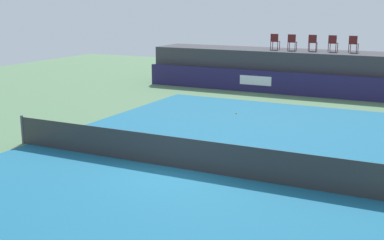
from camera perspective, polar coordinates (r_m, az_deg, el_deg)
The scene contains 12 objects.
ground_plane at distance 17.68m, azimuth 3.25°, elevation -2.71°, with size 48.00×48.00×0.00m, color #4C704C.
court_inner at distance 15.08m, azimuth -1.29°, elevation -5.47°, with size 12.00×22.00×0.00m, color #16597A.
sponsor_wall at distance 27.31m, azimuth 12.01°, elevation 3.93°, with size 18.00×0.22×1.20m.
spectator_platform at distance 28.97m, azimuth 12.99°, elevation 5.39°, with size 18.00×2.80×2.20m, color #38383D.
spectator_chair_far_left at distance 29.36m, azimuth 9.30°, elevation 8.78°, with size 0.45×0.45×0.89m.
spectator_chair_left at distance 29.01m, azimuth 11.18°, elevation 8.65°, with size 0.47×0.47×0.89m.
spectator_chair_center at distance 28.89m, azimuth 13.41°, elevation 8.53°, with size 0.48×0.48×0.89m.
spectator_chair_right at distance 28.73m, azimuth 15.55°, elevation 8.39°, with size 0.46×0.46×0.89m.
spectator_chair_far_right at distance 28.59m, azimuth 17.68°, elevation 8.23°, with size 0.46×0.46×0.89m.
tennis_net at distance 14.94m, azimuth -1.29°, elevation -3.75°, with size 12.40×0.02×0.95m, color #2D2D2D.
net_post_near at distance 18.55m, azimuth -18.50°, elevation -1.02°, with size 0.10×0.10×1.00m, color #4C4C51.
tennis_ball at distance 22.50m, azimuth 4.99°, elevation 0.80°, with size 0.07×0.07×0.07m, color #D8EA33.
Camera 1 is at (6.67, -12.65, 4.79)m, focal length 47.48 mm.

